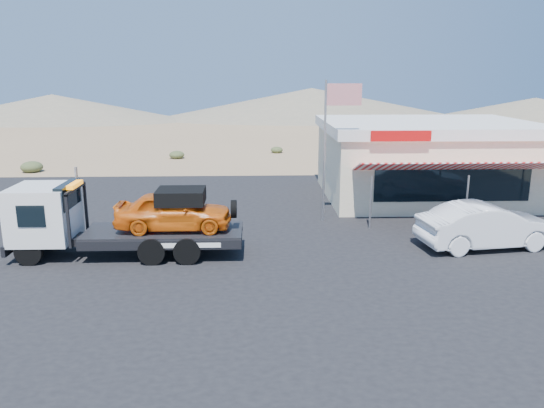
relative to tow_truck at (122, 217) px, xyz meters
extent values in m
plane|color=#907252|center=(2.93, -0.30, -1.41)|extent=(120.00, 120.00, 0.00)
cube|color=black|center=(4.93, 2.70, -1.40)|extent=(32.00, 24.00, 0.02)
cylinder|color=black|center=(-2.92, -0.91, -0.94)|extent=(0.91, 0.27, 0.91)
cylinder|color=black|center=(-2.92, 0.91, -0.94)|extent=(0.91, 0.27, 0.91)
cylinder|color=black|center=(1.18, -0.91, -0.94)|extent=(0.91, 0.50, 0.91)
cylinder|color=black|center=(1.18, 0.91, -0.94)|extent=(0.91, 0.50, 0.91)
cylinder|color=black|center=(2.36, -0.91, -0.94)|extent=(0.91, 0.50, 0.91)
cylinder|color=black|center=(2.36, 0.91, -0.94)|extent=(0.91, 0.50, 0.91)
cube|color=black|center=(0.45, 0.00, -0.80)|extent=(7.47, 0.91, 0.27)
cube|color=silver|center=(-2.65, 0.00, 0.16)|extent=(2.01, 2.14, 1.91)
cube|color=black|center=(-1.78, 0.00, 0.79)|extent=(0.32, 1.82, 0.82)
cube|color=black|center=(-1.51, 0.00, 0.11)|extent=(0.09, 2.01, 1.82)
cube|color=orange|center=(-1.51, 0.00, 1.16)|extent=(0.23, 1.09, 0.14)
cube|color=black|center=(1.45, 0.00, -0.55)|extent=(5.47, 2.10, 0.14)
imported|color=#D6590E|center=(1.82, 0.00, 0.20)|extent=(4.01, 1.61, 1.37)
cube|color=black|center=(2.09, 0.00, 0.72)|extent=(1.64, 1.37, 0.50)
imported|color=silver|center=(13.16, 0.36, -0.57)|extent=(5.21, 2.45, 1.65)
cube|color=beige|center=(13.43, 8.70, 0.31)|extent=(10.00, 8.00, 3.40)
cube|color=white|center=(13.43, 8.70, 2.26)|extent=(10.40, 8.40, 0.50)
cube|color=red|center=(10.93, 4.44, 2.26)|extent=(2.60, 0.12, 0.45)
cube|color=black|center=(13.43, 4.68, 0.11)|extent=(7.00, 0.06, 1.60)
cube|color=red|center=(13.43, 3.80, 1.06)|extent=(9.00, 1.73, 0.61)
cylinder|color=#99999E|center=(9.43, 3.00, -0.29)|extent=(0.08, 0.08, 2.20)
cylinder|color=#99999E|center=(13.43, 3.00, -0.29)|extent=(0.08, 0.08, 2.20)
cylinder|color=#99999E|center=(7.63, 4.20, 1.61)|extent=(0.10, 0.10, 6.00)
cube|color=#B20C14|center=(8.38, 4.20, 4.01)|extent=(1.50, 0.02, 0.90)
ellipsoid|color=#3B4927|center=(-9.83, 16.61, -1.04)|extent=(1.39, 1.39, 0.75)
ellipsoid|color=#3B4927|center=(-1.16, 21.91, -1.11)|extent=(1.13, 1.13, 0.61)
ellipsoid|color=#3B4927|center=(6.52, 24.52, -1.15)|extent=(0.98, 0.98, 0.53)
cone|color=#726B59|center=(-22.07, 54.70, 0.34)|extent=(36.00, 36.00, 3.50)
cone|color=#726B59|center=(12.93, 57.70, 0.69)|extent=(44.00, 44.00, 4.20)
cone|color=#726B59|center=(42.93, 53.70, 0.09)|extent=(32.00, 32.00, 3.00)
camera|label=1|loc=(4.61, -17.99, 4.89)|focal=35.00mm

